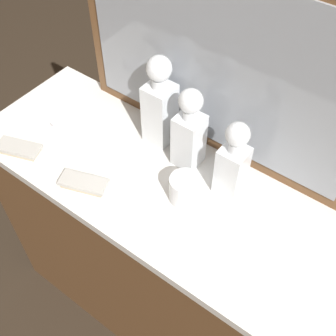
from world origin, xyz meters
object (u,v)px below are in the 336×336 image
(crystal_decanter_far_right, at_px, (160,109))
(porcelain_dish, at_px, (61,119))
(silver_brush_rear, at_px, (19,149))
(crystal_tumbler_far_right, at_px, (185,190))
(silver_brush_right, at_px, (84,183))
(crystal_decanter_far_left, at_px, (232,166))
(crystal_decanter_left, at_px, (189,136))

(crystal_decanter_far_right, xyz_separation_m, porcelain_dish, (-0.32, -0.14, -0.12))
(silver_brush_rear, height_order, porcelain_dish, silver_brush_rear)
(crystal_tumbler_far_right, bearing_deg, crystal_decanter_far_right, 143.07)
(crystal_decanter_far_right, distance_m, porcelain_dish, 0.37)
(crystal_tumbler_far_right, relative_size, silver_brush_rear, 0.58)
(silver_brush_right, bearing_deg, crystal_decanter_far_left, 35.13)
(crystal_decanter_far_left, relative_size, silver_brush_rear, 1.70)
(crystal_decanter_far_left, xyz_separation_m, crystal_tumbler_far_right, (-0.09, -0.10, -0.07))
(crystal_decanter_left, height_order, porcelain_dish, crystal_decanter_left)
(crystal_decanter_far_left, relative_size, porcelain_dish, 3.45)
(crystal_decanter_far_left, distance_m, crystal_decanter_left, 0.16)
(silver_brush_rear, bearing_deg, crystal_decanter_left, 32.16)
(crystal_decanter_far_right, xyz_separation_m, crystal_tumbler_far_right, (0.21, -0.15, -0.09))
(crystal_decanter_left, distance_m, silver_brush_rear, 0.55)
(crystal_tumbler_far_right, bearing_deg, silver_brush_rear, -162.81)
(crystal_decanter_far_left, distance_m, silver_brush_right, 0.44)
(crystal_decanter_far_left, bearing_deg, silver_brush_right, -144.87)
(crystal_decanter_left, xyz_separation_m, silver_brush_rear, (-0.46, -0.29, -0.10))
(silver_brush_right, relative_size, porcelain_dish, 2.05)
(crystal_tumbler_far_right, xyz_separation_m, silver_brush_rear, (-0.53, -0.16, -0.03))
(silver_brush_rear, bearing_deg, crystal_decanter_far_right, 44.44)
(crystal_decanter_far_left, bearing_deg, porcelain_dish, -171.72)
(crystal_decanter_far_right, relative_size, crystal_decanter_far_left, 1.20)
(silver_brush_rear, bearing_deg, porcelain_dish, 89.20)
(crystal_decanter_far_left, height_order, porcelain_dish, crystal_decanter_far_left)
(crystal_tumbler_far_right, distance_m, silver_brush_right, 0.30)
(crystal_decanter_far_left, height_order, silver_brush_rear, crystal_decanter_far_left)
(porcelain_dish, bearing_deg, crystal_decanter_far_left, 8.28)
(crystal_tumbler_far_right, xyz_separation_m, porcelain_dish, (-0.53, 0.02, -0.03))
(crystal_decanter_far_left, bearing_deg, crystal_tumbler_far_right, -129.67)
(silver_brush_right, bearing_deg, porcelain_dish, 148.82)
(crystal_decanter_far_right, bearing_deg, silver_brush_right, -101.42)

